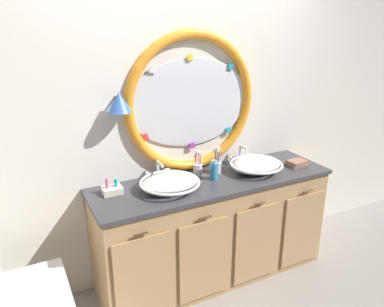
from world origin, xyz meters
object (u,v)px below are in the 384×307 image
Objects in this scene: sink_basin_right at (256,164)px; toothbrush_holder_right at (217,166)px; folded_hand_towel at (297,163)px; toiletry_basket at (112,189)px; sink_basin_left at (170,182)px; toothbrush_holder_left at (198,169)px; soap_dispenser at (214,171)px.

toothbrush_holder_right is (-0.30, 0.12, -0.00)m from sink_basin_right.
folded_hand_towel is 1.57m from toiletry_basket.
sink_basin_left is 2.00× the size of toothbrush_holder_right.
toothbrush_holder_left reaches higher than sink_basin_left.
toothbrush_holder_left is 1.34× the size of folded_hand_towel.
toiletry_basket is (-0.69, 0.01, -0.04)m from toothbrush_holder_left.
toothbrush_holder_right reaches higher than toothbrush_holder_left.
soap_dispenser is at bearing -129.91° from toothbrush_holder_right.
toothbrush_holder_right is 1.36× the size of folded_hand_towel.
toothbrush_holder_left is at bearing 127.61° from soap_dispenser.
toothbrush_holder_right reaches higher than toiletry_basket.
sink_basin_right is 1.94× the size of toothbrush_holder_right.
soap_dispenser reaches higher than folded_hand_towel.
toiletry_basket is at bearing 171.57° from soap_dispenser.
toothbrush_holder_left is at bearing 177.78° from toothbrush_holder_right.
toothbrush_holder_left is 0.69m from toiletry_basket.
folded_hand_towel is at bearing -6.86° from toiletry_basket.
toiletry_basket is (-0.86, 0.01, -0.03)m from toothbrush_holder_right.
toiletry_basket reaches higher than sink_basin_left.
sink_basin_right is at bearing -6.68° from toiletry_basket.
toothbrush_holder_left is at bearing 164.53° from sink_basin_right.
sink_basin_left is 0.42m from toiletry_basket.
sink_basin_right is 1.17m from toiletry_basket.
toothbrush_holder_right reaches higher than folded_hand_towel.
sink_basin_right is at bearing -3.14° from soap_dispenser.
soap_dispenser is at bearing 3.16° from sink_basin_left.
sink_basin_right is 2.63× the size of folded_hand_towel.
soap_dispenser is 1.01× the size of folded_hand_towel.
sink_basin_right reaches higher than folded_hand_towel.
soap_dispenser is 1.18× the size of toiletry_basket.
sink_basin_left is 2.68× the size of soap_dispenser.
toiletry_basket reaches higher than folded_hand_towel.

